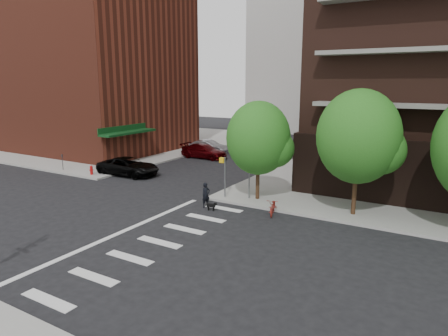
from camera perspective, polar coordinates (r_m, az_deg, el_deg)
name	(u,v)px	position (r m, az deg, el deg)	size (l,w,h in m)	color
ground	(114,231)	(21.43, -15.44, -8.61)	(120.00, 120.00, 0.00)	black
sidewalk_nw	(112,139)	(54.54, -15.70, 3.95)	(31.00, 33.00, 0.15)	gray
crosswalk	(147,239)	(19.98, -10.97, -9.92)	(3.85, 13.00, 0.01)	silver
midrise_nw	(86,57)	(48.57, -19.11, 14.72)	(21.40, 15.50, 20.00)	maroon
tree_a	(258,138)	(24.88, 4.94, 4.28)	(4.00, 4.00, 5.90)	#301E11
tree_b	(358,137)	(22.88, 18.65, 4.26)	(4.50, 4.50, 6.65)	#301E11
pedestrian_signal	(230,171)	(25.54, 0.88, -0.47)	(2.18, 0.67, 2.60)	slate
fire_hydrant	(91,170)	(33.83, -18.42, -0.21)	(0.24, 0.24, 0.73)	#A50C0C
parking_meter	(62,160)	(36.44, -22.09, 1.02)	(0.10, 0.08, 1.32)	black
parked_car_black	(128,167)	(33.36, -13.51, 0.21)	(5.21, 2.40, 1.45)	black
parked_car_maroon	(204,151)	(39.86, -2.86, 2.42)	(4.86, 1.97, 1.41)	#430407
parked_car_silver	(208,147)	(42.64, -2.24, 3.06)	(4.27, 1.49, 1.41)	#999AA0
scooter	(273,206)	(23.08, 7.03, -5.47)	(0.64, 1.83, 0.96)	maroon
dog_walker	(206,195)	(24.17, -2.60, -3.88)	(0.37, 0.56, 1.53)	black
dog	(212,205)	(23.65, -1.80, -5.36)	(0.61, 0.23, 0.51)	black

